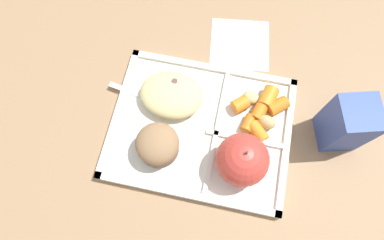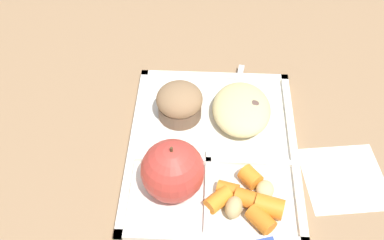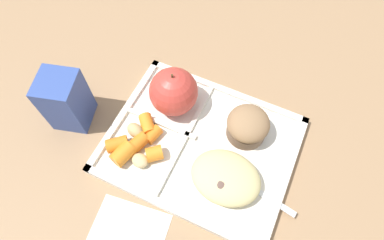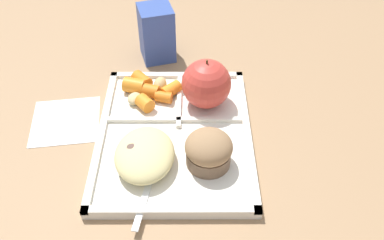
% 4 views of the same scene
% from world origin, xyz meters
% --- Properties ---
extents(ground, '(6.00, 6.00, 0.00)m').
position_xyz_m(ground, '(0.00, 0.00, 0.00)').
color(ground, '#997551').
extents(lunch_tray, '(0.31, 0.25, 0.02)m').
position_xyz_m(lunch_tray, '(-0.00, 0.00, 0.01)').
color(lunch_tray, silver).
rests_on(lunch_tray, ground).
extents(green_apple, '(0.09, 0.09, 0.09)m').
position_xyz_m(green_apple, '(-0.08, 0.05, 0.05)').
color(green_apple, '#C63D33').
rests_on(green_apple, lunch_tray).
extents(bran_muffin, '(0.07, 0.07, 0.06)m').
position_xyz_m(bran_muffin, '(0.06, 0.05, 0.04)').
color(bran_muffin, brown).
rests_on(bran_muffin, lunch_tray).
extents(carrot_slice_edge, '(0.04, 0.04, 0.02)m').
position_xyz_m(carrot_slice_edge, '(-0.06, -0.05, 0.02)').
color(carrot_slice_edge, orange).
rests_on(carrot_slice_edge, lunch_tray).
extents(carrot_slice_large, '(0.04, 0.04, 0.02)m').
position_xyz_m(carrot_slice_large, '(-0.13, -0.06, 0.02)').
color(carrot_slice_large, orange).
rests_on(carrot_slice_large, lunch_tray).
extents(carrot_slice_near_corner, '(0.04, 0.04, 0.02)m').
position_xyz_m(carrot_slice_near_corner, '(-0.10, -0.01, 0.02)').
color(carrot_slice_near_corner, orange).
rests_on(carrot_slice_near_corner, lunch_tray).
extents(carrot_slice_back, '(0.03, 0.03, 0.02)m').
position_xyz_m(carrot_slice_back, '(-0.08, -0.02, 0.02)').
color(carrot_slice_back, orange).
rests_on(carrot_slice_back, lunch_tray).
extents(carrot_slice_tilted, '(0.03, 0.03, 0.02)m').
position_xyz_m(carrot_slice_tilted, '(-0.09, -0.04, 0.02)').
color(carrot_slice_tilted, orange).
rests_on(carrot_slice_tilted, lunch_tray).
extents(carrot_slice_center, '(0.04, 0.04, 0.03)m').
position_xyz_m(carrot_slice_center, '(-0.11, -0.08, 0.02)').
color(carrot_slice_center, orange).
rests_on(carrot_slice_center, lunch_tray).
extents(potato_chunk_golden, '(0.04, 0.03, 0.03)m').
position_xyz_m(potato_chunk_golden, '(-0.11, -0.03, 0.02)').
color(potato_chunk_golden, tan).
rests_on(potato_chunk_golden, lunch_tray).
extents(potato_chunk_large, '(0.03, 0.03, 0.02)m').
position_xyz_m(potato_chunk_large, '(-0.08, -0.07, 0.02)').
color(potato_chunk_large, tan).
rests_on(potato_chunk_large, lunch_tray).
extents(egg_noodle_pile, '(0.11, 0.09, 0.04)m').
position_xyz_m(egg_noodle_pile, '(0.06, -0.04, 0.03)').
color(egg_noodle_pile, '#D6C684').
rests_on(egg_noodle_pile, lunch_tray).
extents(meatball_front, '(0.03, 0.03, 0.03)m').
position_xyz_m(meatball_front, '(0.05, -0.06, 0.03)').
color(meatball_front, '#755B4C').
rests_on(meatball_front, lunch_tray).
extents(meatball_center, '(0.04, 0.04, 0.04)m').
position_xyz_m(meatball_center, '(0.06, -0.06, 0.03)').
color(meatball_center, brown).
rests_on(meatball_center, lunch_tray).
extents(meatball_back, '(0.03, 0.03, 0.03)m').
position_xyz_m(meatball_back, '(0.05, -0.02, 0.03)').
color(meatball_back, brown).
rests_on(meatball_back, lunch_tray).
extents(meatball_side, '(0.03, 0.03, 0.03)m').
position_xyz_m(meatball_side, '(0.06, -0.03, 0.03)').
color(meatball_side, brown).
rests_on(meatball_side, lunch_tray).
extents(plastic_fork, '(0.15, 0.04, 0.00)m').
position_xyz_m(plastic_fork, '(0.10, -0.03, 0.01)').
color(plastic_fork, white).
rests_on(plastic_fork, lunch_tray).
extents(paper_napkin, '(0.13, 0.13, 0.00)m').
position_xyz_m(paper_napkin, '(-0.04, -0.19, 0.00)').
color(paper_napkin, white).
rests_on(paper_napkin, ground).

